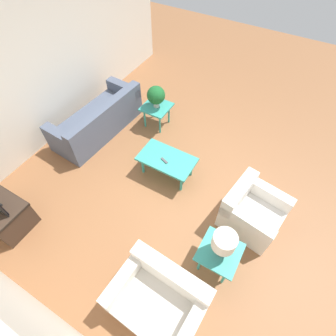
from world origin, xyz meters
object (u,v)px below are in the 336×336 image
(side_table_lamp, at_px, (219,253))
(coffee_table, at_px, (167,160))
(side_table_plant, at_px, (157,109))
(potted_plant, at_px, (156,95))
(table_lamp, at_px, (224,242))
(loveseat, at_px, (159,299))
(tv_stand_chest, at_px, (1,213))
(armchair, at_px, (251,211))
(sofa, at_px, (99,120))

(side_table_lamp, bearing_deg, coffee_table, -36.77)
(side_table_plant, bearing_deg, coffee_table, 129.22)
(potted_plant, height_order, table_lamp, same)
(loveseat, height_order, tv_stand_chest, loveseat)
(loveseat, bearing_deg, armchair, 75.03)
(armchair, bearing_deg, loveseat, 171.08)
(potted_plant, distance_m, table_lamp, 3.33)
(tv_stand_chest, height_order, table_lamp, table_lamp)
(armchair, height_order, potted_plant, potted_plant)
(side_table_lamp, height_order, table_lamp, table_lamp)
(coffee_table, xyz_separation_m, table_lamp, (-1.54, 1.15, 0.44))
(side_table_plant, relative_size, potted_plant, 1.21)
(loveseat, distance_m, tv_stand_chest, 2.92)
(coffee_table, height_order, table_lamp, table_lamp)
(loveseat, bearing_deg, potted_plant, 125.32)
(side_table_lamp, bearing_deg, tv_stand_chest, 18.36)
(armchair, height_order, coffee_table, armchair)
(armchair, height_order, tv_stand_chest, armchair)
(sofa, bearing_deg, side_table_lamp, 70.64)
(armchair, bearing_deg, side_table_plant, 72.76)
(coffee_table, height_order, side_table_lamp, side_table_lamp)
(sofa, height_order, coffee_table, sofa)
(side_table_lamp, bearing_deg, loveseat, 64.12)
(sofa, relative_size, loveseat, 1.76)
(armchair, height_order, table_lamp, table_lamp)
(armchair, relative_size, coffee_table, 0.95)
(side_table_plant, distance_m, side_table_lamp, 3.33)
(armchair, xyz_separation_m, side_table_plant, (2.61, -1.30, 0.13))
(sofa, height_order, side_table_plant, sofa)
(coffee_table, distance_m, potted_plant, 1.49)
(armchair, distance_m, table_lamp, 1.11)
(loveseat, bearing_deg, coffee_table, 121.00)
(side_table_plant, height_order, potted_plant, potted_plant)
(sofa, relative_size, tv_stand_chest, 2.31)
(armchair, relative_size, loveseat, 0.82)
(armchair, height_order, side_table_plant, armchair)
(coffee_table, distance_m, side_table_lamp, 1.92)
(sofa, height_order, side_table_lamp, sofa)
(armchair, bearing_deg, table_lamp, 179.21)
(loveseat, distance_m, potted_plant, 3.79)
(table_lamp, bearing_deg, coffee_table, -36.77)
(side_table_lamp, bearing_deg, side_table_plant, -42.76)
(armchair, distance_m, side_table_lamp, 0.98)
(coffee_table, xyz_separation_m, side_table_lamp, (-1.54, 1.15, 0.05))
(loveseat, distance_m, coffee_table, 2.34)
(side_table_plant, xyz_separation_m, side_table_lamp, (-2.44, 2.26, 0.00))
(sofa, height_order, armchair, sofa)
(coffee_table, bearing_deg, side_table_plant, -50.78)
(armchair, distance_m, side_table_plant, 2.92)
(sofa, xyz_separation_m, coffee_table, (-1.89, 0.30, 0.10))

